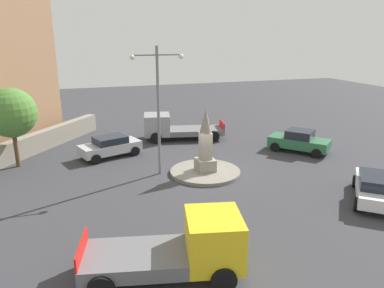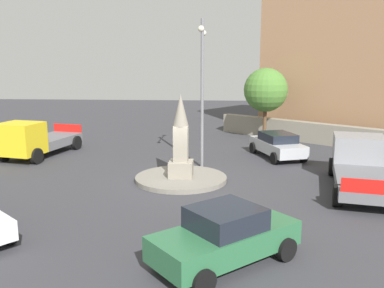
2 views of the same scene
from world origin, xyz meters
TOP-DOWN VIEW (x-y plane):
  - ground_plane at (0.00, 0.00)m, footprint 80.00×80.00m
  - traffic_island at (0.00, 0.00)m, footprint 4.13×4.13m
  - monument at (0.00, 0.00)m, footprint 1.06×1.06m
  - streetlamp at (-2.53, 0.82)m, footprint 2.96×0.28m
  - car_silver_waiting at (-4.95, 4.92)m, footprint 4.30×2.91m
  - car_green_parked_right at (7.67, 1.93)m, footprint 3.92×4.17m
  - truck_grey_approaching at (0.13, 7.79)m, footprint 6.43×3.49m
  - truck_yellow_parked_left at (-3.96, -8.61)m, footprint 5.60×3.26m
  - stone_boundary_wall at (-9.77, 7.52)m, footprint 8.79×11.14m
  - corner_building at (-14.52, 11.17)m, footprint 13.01×13.14m
  - tree_near_wall at (-10.62, 4.77)m, footprint 2.98×2.98m

SIDE VIEW (x-z plane):
  - ground_plane at x=0.00m, z-range 0.00..0.00m
  - traffic_island at x=0.00m, z-range 0.00..0.20m
  - stone_boundary_wall at x=-9.77m, z-range 0.00..1.34m
  - car_silver_waiting at x=-4.95m, z-range 0.04..1.44m
  - car_green_parked_right at x=7.67m, z-range 0.00..1.56m
  - truck_grey_approaching at x=0.13m, z-range -0.04..1.95m
  - truck_yellow_parked_left at x=-3.96m, z-range -0.05..2.06m
  - monument at x=0.00m, z-range -0.10..3.62m
  - tree_near_wall at x=-10.62m, z-range 0.94..5.83m
  - streetlamp at x=-2.53m, z-range 0.76..8.06m
  - corner_building at x=-14.52m, z-range 0.00..11.80m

